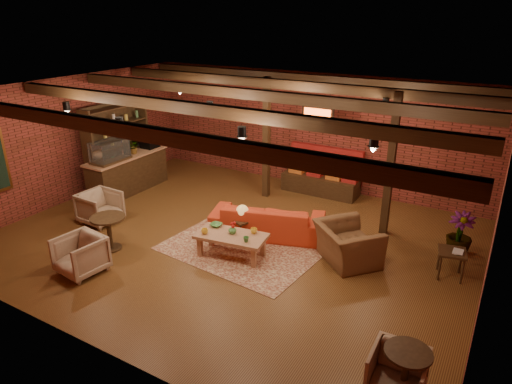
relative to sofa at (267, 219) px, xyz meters
The scene contains 28 objects.
floor 0.88m from the sofa, 133.13° to the right, with size 10.00×10.00×0.00m, color #422410.
ceiling 2.95m from the sofa, 133.13° to the right, with size 10.00×8.00×0.02m, color black.
wall_back 3.67m from the sofa, 99.15° to the left, with size 10.00×0.02×3.20m, color maroon.
wall_front 4.78m from the sofa, 96.83° to the right, with size 10.00×0.02×3.20m, color maroon.
wall_left 5.72m from the sofa, behind, with size 0.02×8.00×3.20m, color maroon.
wall_right 4.66m from the sofa, ahead, with size 0.02×8.00×3.20m, color maroon.
ceiling_beams 2.83m from the sofa, 133.13° to the right, with size 9.80×6.40×0.22m, color black, non-canonical shape.
ceiling_pipe 2.74m from the sofa, 118.48° to the left, with size 0.12×0.12×9.60m, color black.
post_left 2.63m from the sofa, 119.73° to the left, with size 0.16×0.16×3.20m, color black.
post_right 2.93m from the sofa, 32.13° to the left, with size 0.16×0.16×3.20m, color black.
service_counter 4.69m from the sofa, behind, with size 0.80×2.50×1.60m, color black, non-canonical shape.
plant_counter 4.67m from the sofa, behind, with size 0.35×0.39×0.30m, color #337F33.
shelving_hutch 5.14m from the sofa, behind, with size 0.52×2.00×2.40m, color black, non-canonical shape.
banquette 2.97m from the sofa, 89.03° to the left, with size 2.10×0.70×1.00m, color maroon, non-canonical shape.
service_sign 3.20m from the sofa, 88.85° to the left, with size 0.86×0.06×0.30m, color #E54F16.
ceiling_spotlights 2.62m from the sofa, 133.13° to the right, with size 6.40×4.40×0.28m, color black, non-canonical shape.
rug 0.89m from the sofa, 99.87° to the right, with size 3.17×2.43×0.01m, color maroon.
sofa is the anchor object (origin of this frame).
coffee_table 1.24m from the sofa, 98.27° to the right, with size 1.52×0.91×0.74m.
side_table_lamp 0.67m from the sofa, 124.90° to the right, with size 0.52×0.52×0.83m.
round_table_left 3.42m from the sofa, 138.22° to the right, with size 0.72×0.72×0.75m.
armchair_a 4.01m from the sofa, 158.89° to the right, with size 0.82×0.77×0.85m, color beige.
armchair_b 3.97m from the sofa, 125.83° to the right, with size 0.80×0.75×0.83m, color beige.
armchair_right 1.98m from the sofa, ahead, with size 1.21×0.78×1.05m, color brown.
side_table_book 3.86m from the sofa, ahead, with size 0.58×0.58×0.57m.
round_table_right 4.95m from the sofa, 40.07° to the right, with size 0.61×0.61×0.71m.
armchair_far 4.90m from the sofa, 40.99° to the right, with size 0.71×0.66×0.73m, color beige.
plant_tall 4.16m from the sofa, 17.23° to the left, with size 1.55×1.55×2.77m, color #4C7F4C.
Camera 1 is at (4.98, -7.56, 4.74)m, focal length 32.00 mm.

